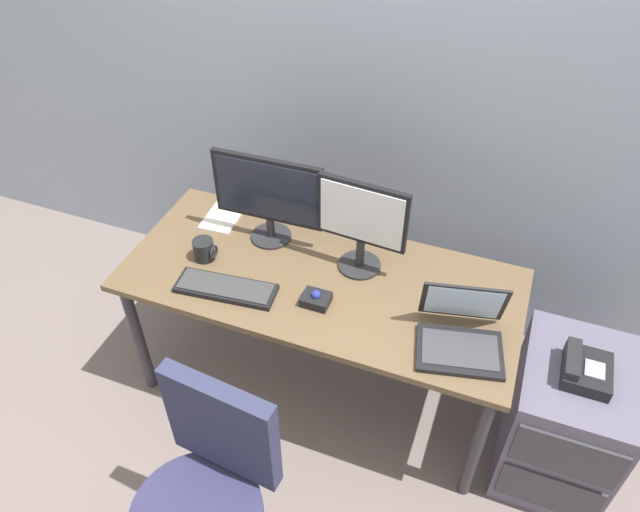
% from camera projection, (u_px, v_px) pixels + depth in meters
% --- Properties ---
extents(ground_plane, '(8.00, 8.00, 0.00)m').
position_uv_depth(ground_plane, '(320.00, 382.00, 2.97)').
color(ground_plane, '#71635F').
extents(back_wall, '(6.00, 0.10, 2.80)m').
position_uv_depth(back_wall, '(380.00, 49.00, 2.53)').
color(back_wall, '#95A4B8').
rests_on(back_wall, ground).
extents(desk, '(1.65, 0.73, 0.71)m').
position_uv_depth(desk, '(320.00, 290.00, 2.54)').
color(desk, brown).
rests_on(desk, ground).
extents(file_cabinet, '(0.42, 0.53, 0.63)m').
position_uv_depth(file_cabinet, '(562.00, 420.00, 2.45)').
color(file_cabinet, '#585368').
rests_on(file_cabinet, ground).
extents(desk_phone, '(0.17, 0.20, 0.09)m').
position_uv_depth(desk_phone, '(585.00, 369.00, 2.20)').
color(desk_phone, black).
rests_on(desk_phone, file_cabinet).
extents(office_chair, '(0.52, 0.52, 0.95)m').
position_uv_depth(office_chair, '(209.00, 508.00, 2.05)').
color(office_chair, black).
rests_on(office_chair, ground).
extents(monitor_main, '(0.49, 0.18, 0.41)m').
position_uv_depth(monitor_main, '(268.00, 195.00, 2.53)').
color(monitor_main, '#262628').
rests_on(monitor_main, desk).
extents(monitor_side, '(0.38, 0.18, 0.42)m').
position_uv_depth(monitor_side, '(362.00, 221.00, 2.38)').
color(monitor_side, '#262628').
rests_on(monitor_side, desk).
extents(keyboard, '(0.42, 0.18, 0.03)m').
position_uv_depth(keyboard, '(226.00, 288.00, 2.43)').
color(keyboard, black).
rests_on(keyboard, desk).
extents(laptop, '(0.37, 0.35, 0.23)m').
position_uv_depth(laptop, '(461.00, 333.00, 2.20)').
color(laptop, black).
rests_on(laptop, desk).
extents(trackball_mouse, '(0.11, 0.09, 0.07)m').
position_uv_depth(trackball_mouse, '(316.00, 299.00, 2.37)').
color(trackball_mouse, black).
rests_on(trackball_mouse, desk).
extents(coffee_mug, '(0.10, 0.09, 0.09)m').
position_uv_depth(coffee_mug, '(204.00, 250.00, 2.55)').
color(coffee_mug, black).
rests_on(coffee_mug, desk).
extents(paper_notepad, '(0.16, 0.22, 0.01)m').
position_uv_depth(paper_notepad, '(222.00, 218.00, 2.78)').
color(paper_notepad, white).
rests_on(paper_notepad, desk).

